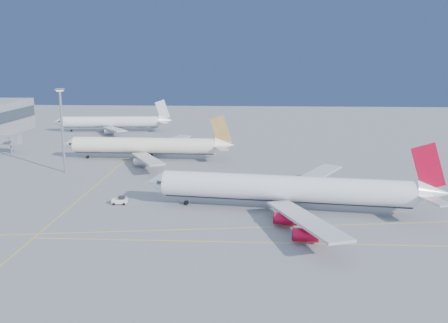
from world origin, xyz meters
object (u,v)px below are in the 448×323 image
airliner_third (113,122)px  pushback_tug (120,200)px  airliner_virgin (291,189)px  airliner_etihad (148,146)px  light_mast (62,124)px

airliner_third → pushback_tug: airliner_third is taller
airliner_virgin → pushback_tug: airliner_virgin is taller
airliner_virgin → pushback_tug: size_ratio=19.35×
airliner_virgin → airliner_etihad: bearing=136.4°
airliner_third → light_mast: 85.58m
pushback_tug → light_mast: bearing=127.1°
airliner_etihad → light_mast: (-22.36, -21.15, 10.68)m
airliner_virgin → light_mast: 78.21m
airliner_virgin → light_mast: bearing=159.7°
airliner_etihad → light_mast: 32.58m
airliner_virgin → airliner_etihad: (-46.27, 57.21, -0.41)m
airliner_third → light_mast: bearing=-89.6°
airliner_etihad → pushback_tug: bearing=-84.5°
pushback_tug → airliner_virgin: bearing=-5.8°
airliner_third → light_mast: (7.50, -84.55, 10.96)m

